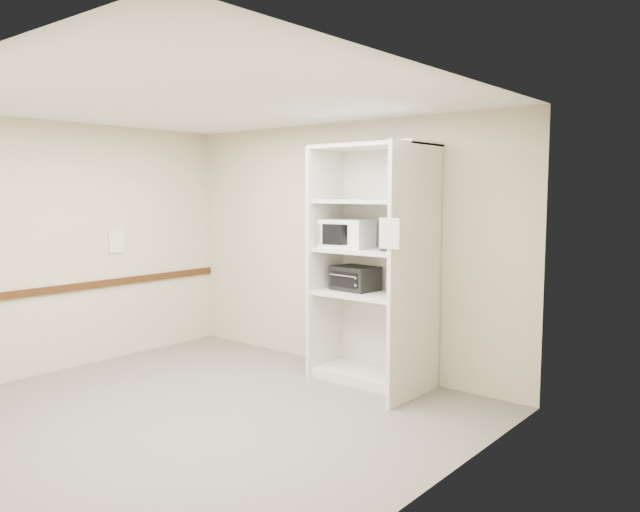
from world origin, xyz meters
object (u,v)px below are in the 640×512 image
Objects in this scene: microwave at (347,234)px; toaster_oven_lower at (355,278)px; shelving_unit at (376,273)px; toaster_oven_upper at (403,241)px.

toaster_oven_lower is (0.05, 0.08, -0.47)m from microwave.
shelving_unit is at bearing -4.42° from toaster_oven_lower.
microwave is 0.68m from toaster_oven_upper.
toaster_oven_lower is at bearing 169.93° from shelving_unit.
shelving_unit is 0.32m from toaster_oven_lower.
microwave is (-0.35, -0.03, 0.39)m from shelving_unit.
toaster_oven_lower is at bearing 51.63° from microwave.
toaster_oven_lower is (-0.63, 0.07, -0.43)m from toaster_oven_upper.
toaster_oven_lower is at bearing -178.75° from toaster_oven_upper.
shelving_unit reaches higher than toaster_oven_upper.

